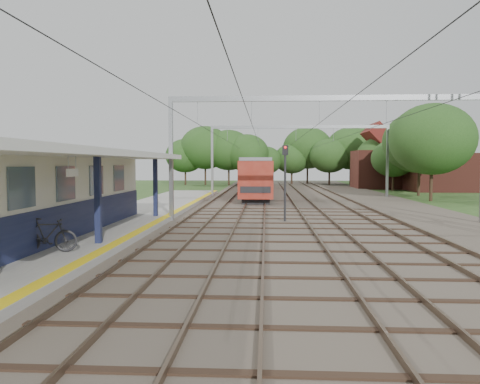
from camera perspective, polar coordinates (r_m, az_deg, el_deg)
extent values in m
plane|color=#2D4C1E|center=(11.38, 1.58, -13.35)|extent=(160.00, 160.00, 0.00)
cube|color=#473D33|center=(41.18, 8.33, -1.07)|extent=(18.00, 90.00, 0.10)
cube|color=gray|center=(26.26, -14.14, -3.44)|extent=(5.00, 52.00, 0.35)
cube|color=yellow|center=(25.66, -9.34, -3.14)|extent=(0.45, 52.00, 0.01)
cube|color=beige|center=(20.15, -23.99, -0.36)|extent=(3.20, 18.00, 3.40)
cube|color=#13193D|center=(19.55, -19.68, -3.31)|extent=(0.06, 18.00, 1.40)
cube|color=slate|center=(19.43, -19.74, 1.08)|extent=(0.05, 16.00, 1.30)
cube|color=#13193D|center=(18.04, -16.93, -0.94)|extent=(0.22, 0.22, 3.20)
cube|color=#13193D|center=(26.65, -10.27, 0.54)|extent=(0.22, 0.22, 3.20)
cube|color=silver|center=(18.73, -22.51, 4.37)|extent=(6.40, 20.00, 0.24)
cube|color=white|center=(16.16, -19.77, 2.23)|extent=(0.06, 0.85, 0.26)
cube|color=brown|center=(41.25, -3.11, -0.85)|extent=(0.07, 88.00, 0.15)
cube|color=brown|center=(41.12, -1.12, -0.86)|extent=(0.07, 88.00, 0.15)
cube|color=brown|center=(41.03, 1.06, -0.87)|extent=(0.07, 88.00, 0.15)
cube|color=brown|center=(41.00, 3.06, -0.88)|extent=(0.07, 88.00, 0.15)
cube|color=brown|center=(41.06, 6.23, -0.89)|extent=(0.07, 88.00, 0.15)
cube|color=brown|center=(41.16, 8.22, -0.89)|extent=(0.07, 88.00, 0.15)
cube|color=brown|center=(41.41, 11.21, -0.90)|extent=(0.07, 88.00, 0.15)
cube|color=brown|center=(41.63, 13.16, -0.90)|extent=(0.07, 88.00, 0.15)
cube|color=gray|center=(26.42, -8.40, 3.89)|extent=(0.22, 0.22, 7.00)
cube|color=gray|center=(26.32, 10.34, 11.19)|extent=(17.00, 0.20, 0.30)
cube|color=gray|center=(46.19, -3.41, 3.74)|extent=(0.22, 0.22, 7.00)
cube|color=gray|center=(47.35, 17.53, 3.57)|extent=(0.22, 0.22, 7.00)
cube|color=gray|center=(46.13, 7.22, 7.88)|extent=(17.00, 0.20, 0.30)
cylinder|color=black|center=(41.12, -2.13, 6.56)|extent=(0.02, 88.00, 0.02)
cylinder|color=black|center=(40.95, 2.08, 6.57)|extent=(0.02, 88.00, 0.02)
cylinder|color=black|center=(41.05, 7.28, 6.54)|extent=(0.02, 88.00, 0.02)
cylinder|color=black|center=(41.46, 12.28, 6.46)|extent=(0.02, 88.00, 0.02)
cylinder|color=#382619|center=(72.64, -4.97, 2.01)|extent=(0.28, 0.28, 2.88)
ellipsoid|color=#1B4016|center=(72.64, -4.98, 4.79)|extent=(6.72, 6.72, 5.76)
cylinder|color=#382619|center=(74.04, -0.14, 1.91)|extent=(0.28, 0.28, 2.52)
ellipsoid|color=#1B4016|center=(74.02, -0.14, 4.30)|extent=(5.88, 5.88, 5.04)
cylinder|color=#382619|center=(70.92, 4.56, 2.12)|extent=(0.28, 0.28, 3.24)
ellipsoid|color=#1B4016|center=(70.94, 4.58, 5.32)|extent=(7.56, 7.56, 6.48)
cylinder|color=#382619|center=(73.32, 9.22, 1.92)|extent=(0.28, 0.28, 2.70)
ellipsoid|color=#1B4016|center=(73.30, 9.24, 4.50)|extent=(6.30, 6.30, 5.40)
cylinder|color=#382619|center=(50.95, 19.37, 1.00)|extent=(0.28, 0.28, 2.52)
ellipsoid|color=#1B4016|center=(50.92, 19.44, 4.47)|extent=(5.88, 5.88, 5.04)
cylinder|color=#382619|center=(66.55, 15.95, 1.76)|extent=(0.28, 0.28, 2.88)
ellipsoid|color=#1B4016|center=(66.55, 16.00, 4.79)|extent=(6.72, 6.72, 5.76)
cube|color=brown|center=(60.54, 23.20, 2.22)|extent=(7.00, 6.00, 4.50)
cube|color=maroon|center=(60.57, 23.27, 5.20)|extent=(4.99, 6.12, 4.99)
cube|color=brown|center=(64.82, 17.22, 2.63)|extent=(8.00, 6.00, 5.00)
cube|color=maroon|center=(64.87, 17.28, 5.63)|extent=(5.52, 6.12, 5.52)
imported|color=black|center=(16.79, -22.44, -4.88)|extent=(2.00, 0.90, 1.16)
cube|color=black|center=(44.30, 2.14, -0.37)|extent=(2.20, 15.69, 0.44)
cube|color=maroon|center=(44.22, 2.15, 1.85)|extent=(2.75, 17.05, 2.96)
cube|color=black|center=(44.21, 2.15, 2.23)|extent=(2.79, 15.69, 0.85)
cube|color=slate|center=(44.20, 2.15, 3.92)|extent=(2.53, 17.05, 0.28)
cube|color=black|center=(61.92, 2.44, 0.73)|extent=(2.20, 15.69, 0.44)
cube|color=maroon|center=(61.86, 2.45, 2.31)|extent=(2.75, 17.05, 2.96)
cube|color=black|center=(61.86, 2.45, 2.59)|extent=(2.79, 15.69, 0.85)
cube|color=slate|center=(61.85, 2.45, 3.80)|extent=(2.53, 17.05, 0.28)
cylinder|color=black|center=(25.87, 5.51, 0.52)|extent=(0.15, 0.15, 3.93)
cube|color=black|center=(25.85, 5.54, 5.09)|extent=(0.33, 0.25, 0.54)
sphere|color=red|center=(25.75, 5.55, 5.43)|extent=(0.14, 0.14, 0.14)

